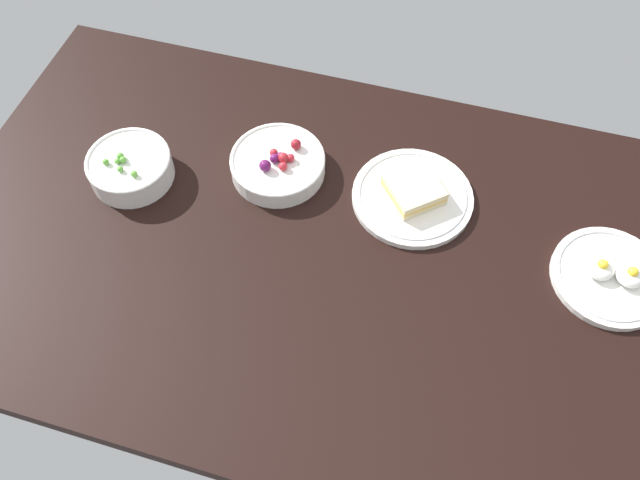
% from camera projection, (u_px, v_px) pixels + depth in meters
% --- Properties ---
extents(dining_table, '(1.38, 0.83, 0.04)m').
position_uv_depth(dining_table, '(320.00, 252.00, 1.16)').
color(dining_table, black).
rests_on(dining_table, ground).
extents(plate_eggs, '(0.20, 0.20, 0.05)m').
position_uv_depth(plate_eggs, '(611.00, 276.00, 1.10)').
color(plate_eggs, white).
rests_on(plate_eggs, dining_table).
extents(bowl_peas, '(0.16, 0.16, 0.06)m').
position_uv_depth(bowl_peas, '(130.00, 167.00, 1.20)').
color(bowl_peas, white).
rests_on(bowl_peas, dining_table).
extents(bowl_berries, '(0.18, 0.18, 0.06)m').
position_uv_depth(bowl_berries, '(278.00, 164.00, 1.21)').
color(bowl_berries, white).
rests_on(bowl_berries, dining_table).
extents(plate_sandwich, '(0.22, 0.22, 0.04)m').
position_uv_depth(plate_sandwich, '(413.00, 195.00, 1.19)').
color(plate_sandwich, white).
rests_on(plate_sandwich, dining_table).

